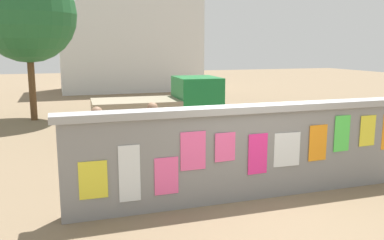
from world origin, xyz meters
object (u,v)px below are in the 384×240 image
object	(u,v)px
auto_rickshaw_truck	(164,111)
person_walking	(98,140)
motorcycle	(239,150)
person_bystander	(153,133)
tree_roadside	(27,14)
bicycle_near	(294,138)

from	to	relation	value
auto_rickshaw_truck	person_walking	bearing A→B (deg)	-121.67
auto_rickshaw_truck	motorcycle	bearing A→B (deg)	-74.50
motorcycle	person_walking	distance (m)	3.14
person_walking	person_bystander	distance (m)	1.16
auto_rickshaw_truck	tree_roadside	world-z (taller)	tree_roadside
motorcycle	bicycle_near	size ratio (longest dim) A/B	1.14
person_bystander	auto_rickshaw_truck	bearing A→B (deg)	71.96
motorcycle	tree_roadside	xyz separation A→B (m)	(-4.65, 8.16, 3.40)
auto_rickshaw_truck	bicycle_near	distance (m)	3.70
person_walking	tree_roadside	size ratio (longest dim) A/B	0.29
auto_rickshaw_truck	motorcycle	world-z (taller)	auto_rickshaw_truck
motorcycle	person_walking	bearing A→B (deg)	-174.00
auto_rickshaw_truck	person_walking	size ratio (longest dim) A/B	2.26
person_bystander	tree_roadside	size ratio (longest dim) A/B	0.29
motorcycle	person_bystander	world-z (taller)	person_bystander
bicycle_near	tree_roadside	xyz separation A→B (m)	(-6.68, 7.12, 3.50)
person_walking	auto_rickshaw_truck	bearing A→B (deg)	58.33
motorcycle	person_walking	world-z (taller)	person_walking
motorcycle	person_bystander	size ratio (longest dim) A/B	1.17
auto_rickshaw_truck	motorcycle	size ratio (longest dim) A/B	1.93
bicycle_near	auto_rickshaw_truck	bearing A→B (deg)	143.26
auto_rickshaw_truck	tree_roadside	xyz separation A→B (m)	(-3.75, 4.94, 2.96)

